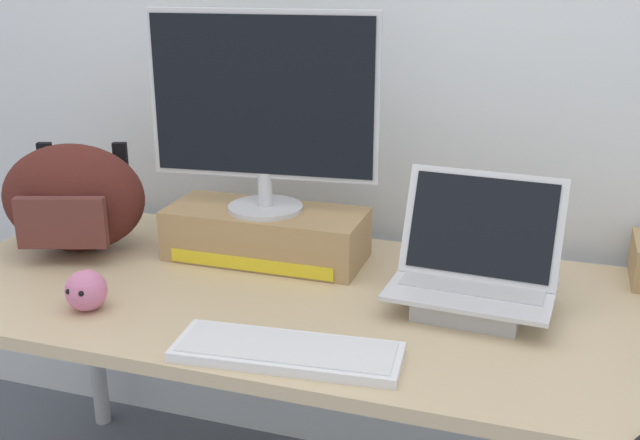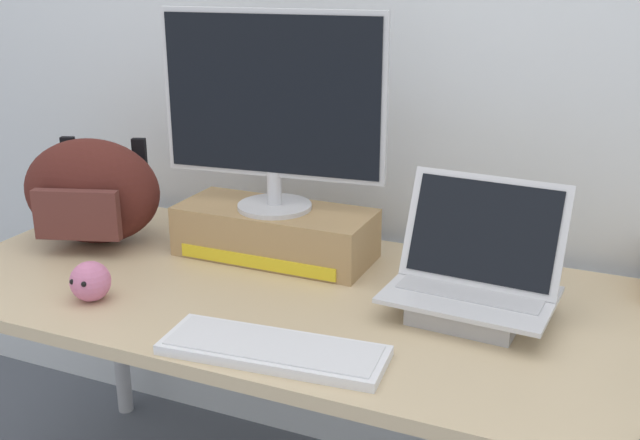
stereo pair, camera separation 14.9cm
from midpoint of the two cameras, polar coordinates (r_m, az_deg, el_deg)
name	(u,v)px [view 2 (the right image)]	position (r m, az deg, el deg)	size (l,w,h in m)	color
back_wall	(396,21)	(2.03, 7.95, 14.73)	(7.00, 0.10, 2.60)	silver
desk	(320,321)	(1.74, 2.47, -7.69)	(1.85, 0.78, 0.73)	tan
toner_box_yellow	(275,232)	(1.91, -1.19, -0.99)	(0.50, 0.21, 0.13)	#A88456
desktop_monitor	(272,106)	(1.82, -1.28, 8.60)	(0.56, 0.19, 0.49)	silver
open_laptop	(472,289)	(1.65, 14.04, -5.15)	(0.36, 0.27, 0.28)	#ADADB2
external_keyboard	(274,350)	(1.46, -0.59, -9.87)	(0.45, 0.19, 0.02)	white
messenger_backpack	(92,192)	(2.05, -14.94, 2.02)	(0.40, 0.30, 0.28)	#4C1E19
plush_toy	(90,281)	(1.73, -14.67, -4.56)	(0.09, 0.09, 0.09)	#CC7099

